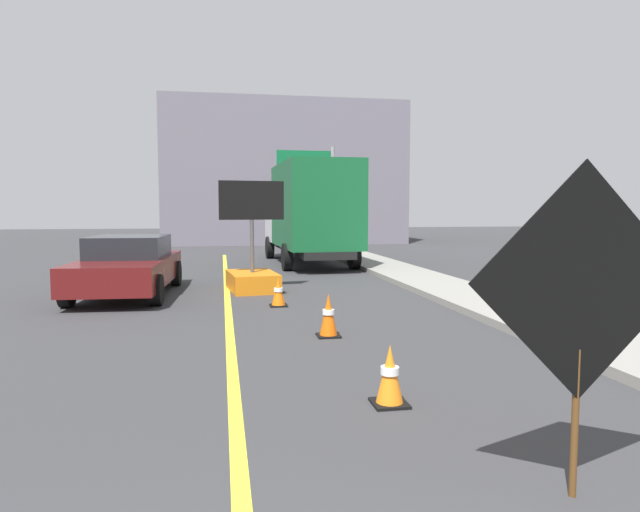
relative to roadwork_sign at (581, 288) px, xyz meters
name	(u,v)px	position (x,y,z in m)	size (l,w,h in m)	color
sidewalk_curb	(619,348)	(3.04, 3.38, -1.40)	(1.80, 48.00, 0.14)	gray
lane_center_stripe	(233,373)	(-2.28, 3.38, -1.47)	(0.14, 36.00, 0.01)	yellow
roadwork_sign	(581,288)	(0.00, 0.00, 0.00)	(1.63, 0.05, 2.33)	#593819
arrow_board_trailer	(252,271)	(-1.65, 10.38, -0.99)	(1.60, 1.92, 2.70)	orange
box_truck	(310,212)	(0.78, 16.60, 0.44)	(2.74, 7.46, 3.59)	black
pickup_car	(128,265)	(-4.55, 10.12, -0.78)	(2.20, 4.69, 1.38)	#591414
highway_guide_sign	(317,180)	(2.13, 23.05, 1.95)	(2.79, 0.18, 5.00)	gray
far_building_block	(280,176)	(1.33, 32.21, 2.65)	(13.98, 9.52, 8.24)	slate
traffic_cone_near_sign	(390,375)	(-0.72, 1.98, -1.16)	(0.36, 0.36, 0.63)	black
traffic_cone_mid_lane	(328,315)	(-0.75, 5.11, -1.13)	(0.36, 0.36, 0.69)	black
traffic_cone_far_lane	(278,292)	(-1.25, 7.99, -1.18)	(0.36, 0.36, 0.60)	black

